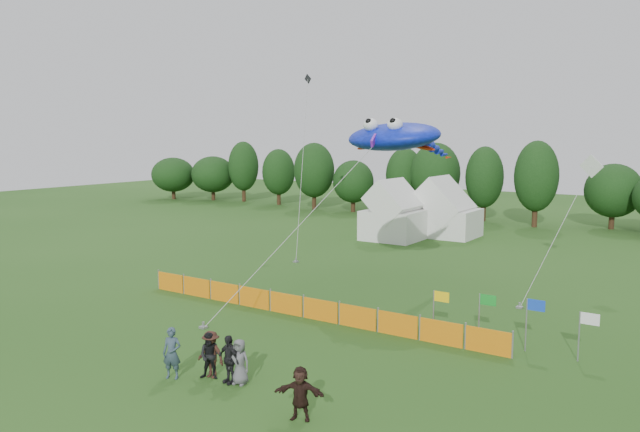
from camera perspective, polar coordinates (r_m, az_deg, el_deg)
The scene contains 15 objects.
ground at distance 23.10m, azimuth -8.58°, elevation -14.54°, with size 160.00×160.00×0.00m, color #234C16.
treeline at distance 62.20m, azimuth 21.70°, elevation 2.79°, with size 104.57×8.78×8.36m.
tent_left at distance 51.92m, azimuth 6.78°, elevation 0.05°, with size 4.53×4.53×4.00m.
tent_right at distance 54.31m, azimuth 11.34°, elevation 0.22°, with size 5.50×4.40×3.88m.
barrier_fence at distance 29.92m, azimuth -1.58°, elevation -8.31°, with size 19.90×0.06×1.00m.
flag_row at distance 26.73m, azimuth 16.68°, elevation -8.60°, with size 6.73×0.28×2.17m.
spectator_a at distance 23.21m, azimuth -13.38°, elevation -12.10°, with size 0.68×0.44×1.85m, color #314352.
spectator_b at distance 22.93m, azimuth -9.98°, elevation -12.48°, with size 0.82×0.64×1.68m, color black.
spectator_c at distance 23.06m, azimuth -9.94°, elevation -12.35°, with size 1.10×0.63×1.70m, color #361D15.
spectator_d at distance 22.47m, azimuth -8.33°, elevation -12.82°, with size 1.01×0.42×1.72m, color black.
spectator_e at distance 22.35m, azimuth -7.37°, elevation -13.08°, with size 0.78×0.51×1.60m, color #57575D.
spectator_f at distance 19.63m, azimuth -1.82°, elevation -15.89°, with size 1.55×0.49×1.67m, color black.
stingray_kite at distance 34.20m, azimuth 7.08°, elevation 7.18°, with size 7.50×18.26×9.55m.
small_kite_white at distance 37.48m, azimuth 22.38°, elevation 1.69°, with size 2.44×7.99×7.54m.
small_kite_dark at distance 47.03m, azimuth -1.57°, elevation 5.75°, with size 5.32×8.60×13.53m.
Camera 1 is at (14.55, -15.75, 8.59)m, focal length 35.00 mm.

